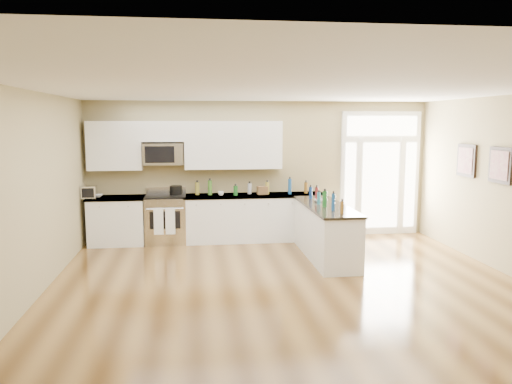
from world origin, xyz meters
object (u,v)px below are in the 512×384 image
(kitchen_range, at_px, (166,219))
(stockpot, at_px, (176,190))
(toaster_oven, at_px, (89,192))
(peninsula_cabinet, at_px, (325,233))

(kitchen_range, relative_size, stockpot, 4.39)
(kitchen_range, bearing_deg, toaster_oven, -175.05)
(peninsula_cabinet, relative_size, toaster_oven, 8.39)
(kitchen_range, height_order, toaster_oven, toaster_oven)
(peninsula_cabinet, distance_m, kitchen_range, 3.20)
(toaster_oven, bearing_deg, stockpot, 7.95)
(stockpot, bearing_deg, peninsula_cabinet, -30.57)
(peninsula_cabinet, relative_size, stockpot, 9.44)
(stockpot, distance_m, toaster_oven, 1.64)
(kitchen_range, xyz_separation_m, toaster_oven, (-1.42, -0.12, 0.58))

